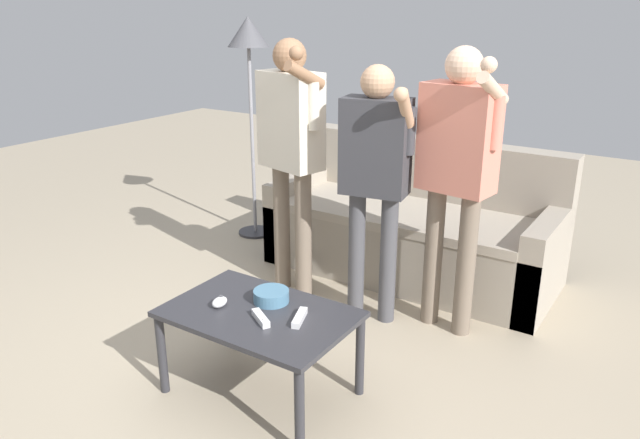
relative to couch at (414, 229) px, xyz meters
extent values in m
plane|color=tan|center=(-0.20, -1.58, -0.31)|extent=(12.00, 12.00, 0.00)
cube|color=#9E9384|center=(0.00, -0.05, -0.10)|extent=(1.96, 0.82, 0.43)
cube|color=#AA9F8F|center=(0.00, -0.11, 0.14)|extent=(1.68, 0.70, 0.06)
cube|color=#9E9384|center=(0.00, 0.27, 0.35)|extent=(1.96, 0.18, 0.48)
cube|color=#9E9384|center=(-0.91, -0.05, -0.02)|extent=(0.14, 0.82, 0.59)
cube|color=#9E9384|center=(0.91, -0.05, -0.02)|extent=(0.14, 0.82, 0.59)
cube|color=#2D2D33|center=(0.00, -1.73, 0.12)|extent=(0.88, 0.58, 0.03)
cylinder|color=#2D2D33|center=(-0.41, -1.99, -0.10)|extent=(0.04, 0.04, 0.42)
cylinder|color=#2D2D33|center=(0.41, -1.99, -0.10)|extent=(0.04, 0.04, 0.42)
cylinder|color=#2D2D33|center=(-0.41, -1.48, -0.10)|extent=(0.04, 0.04, 0.42)
cylinder|color=#2D2D33|center=(0.41, -1.48, -0.10)|extent=(0.04, 0.04, 0.42)
cylinder|color=teal|center=(-0.01, -1.62, 0.16)|extent=(0.17, 0.17, 0.06)
ellipsoid|color=white|center=(-0.19, -1.79, 0.15)|extent=(0.06, 0.09, 0.05)
cylinder|color=#4C4C51|center=(-0.19, -1.78, 0.18)|extent=(0.02, 0.02, 0.01)
cylinder|color=#2D2D33|center=(-1.40, -0.03, -0.30)|extent=(0.28, 0.28, 0.02)
cylinder|color=gray|center=(-1.40, -0.03, 0.45)|extent=(0.03, 0.03, 1.48)
cone|color=#4C4C51|center=(-1.40, -0.03, 1.29)|extent=(0.32, 0.32, 0.22)
cylinder|color=#756656|center=(-0.62, -0.70, 0.11)|extent=(0.11, 0.11, 0.85)
cylinder|color=#756656|center=(-0.42, -0.76, 0.11)|extent=(0.11, 0.11, 0.85)
cube|color=beige|center=(-0.52, -0.73, 0.83)|extent=(0.44, 0.30, 0.58)
sphere|color=#936B4C|center=(-0.52, -0.73, 1.21)|extent=(0.20, 0.20, 0.20)
cylinder|color=#936B4C|center=(-0.72, -0.68, 0.80)|extent=(0.07, 0.07, 0.55)
cylinder|color=beige|center=(-0.33, -0.78, 0.94)|extent=(0.07, 0.07, 0.28)
cylinder|color=#936B4C|center=(-0.34, -0.84, 1.11)|extent=(0.13, 0.28, 0.18)
sphere|color=#936B4C|center=(-0.36, -0.90, 1.24)|extent=(0.08, 0.08, 0.08)
cylinder|color=#47474C|center=(-0.02, -0.78, 0.08)|extent=(0.10, 0.10, 0.79)
cylinder|color=#47474C|center=(0.18, -0.74, 0.08)|extent=(0.10, 0.10, 0.79)
cube|color=#38383D|center=(0.08, -0.76, 0.74)|extent=(0.40, 0.26, 0.54)
sphere|color=tan|center=(0.08, -0.76, 1.10)|extent=(0.19, 0.19, 0.19)
cylinder|color=tan|center=(-0.11, -0.79, 0.72)|extent=(0.07, 0.07, 0.51)
cylinder|color=#38383D|center=(0.26, -0.73, 0.85)|extent=(0.07, 0.07, 0.26)
cylinder|color=tan|center=(0.28, -0.82, 0.98)|extent=(0.10, 0.22, 0.23)
sphere|color=tan|center=(0.30, -0.92, 1.07)|extent=(0.08, 0.08, 0.08)
cylinder|color=#756656|center=(0.40, -0.61, 0.11)|extent=(0.11, 0.11, 0.84)
cylinder|color=#756656|center=(0.61, -0.64, 0.11)|extent=(0.11, 0.11, 0.84)
cube|color=#DB7F6B|center=(0.50, -0.63, 0.82)|extent=(0.42, 0.26, 0.58)
sphere|color=beige|center=(0.50, -0.63, 1.20)|extent=(0.20, 0.20, 0.20)
cylinder|color=beige|center=(0.31, -0.60, 0.79)|extent=(0.07, 0.07, 0.55)
cylinder|color=#DB7F6B|center=(0.70, -0.65, 0.93)|extent=(0.07, 0.07, 0.27)
cylinder|color=beige|center=(0.69, -0.72, 1.10)|extent=(0.10, 0.28, 0.19)
sphere|color=beige|center=(0.68, -0.79, 1.22)|extent=(0.08, 0.08, 0.08)
cube|color=white|center=(0.06, -1.80, 0.15)|extent=(0.15, 0.11, 0.03)
cylinder|color=silver|center=(0.04, -1.78, 0.16)|extent=(0.01, 0.01, 0.00)
cube|color=silver|center=(0.10, -1.82, 0.16)|extent=(0.02, 0.02, 0.00)
cube|color=white|center=(0.21, -1.70, 0.15)|extent=(0.09, 0.16, 0.03)
cylinder|color=silver|center=(0.20, -1.67, 0.16)|extent=(0.01, 0.01, 0.00)
cube|color=silver|center=(0.23, -1.74, 0.16)|extent=(0.02, 0.02, 0.00)
camera|label=1|loc=(1.63, -3.72, 1.50)|focal=34.30mm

